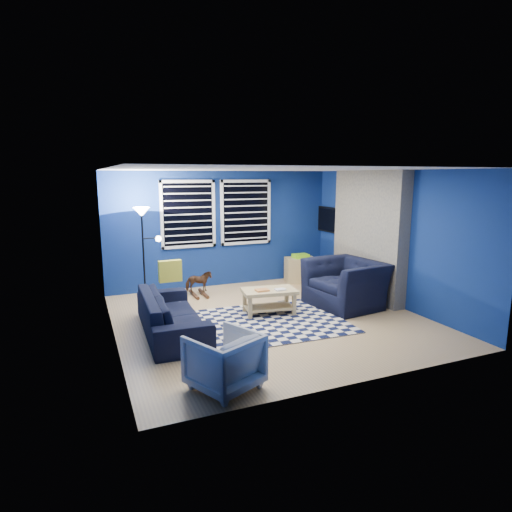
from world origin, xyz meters
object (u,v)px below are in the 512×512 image
Objects in this scene: sofa at (172,313)px; cabinet at (300,269)px; armchair_big at (346,284)px; rocking_horse at (199,282)px; coffee_table at (269,296)px; armchair_bent at (224,361)px; floor_lamp at (143,225)px; tv at (331,220)px.

sofa is 3.98m from cabinet.
rocking_horse is (-2.35, 1.72, -0.14)m from armchair_big.
cabinet is at bearing -56.13° from sofa.
armchair_bent is at bearing -125.11° from coffee_table.
coffee_table is (1.76, 0.26, 0.01)m from sofa.
rocking_horse is 2.47m from cabinet.
armchair_big is 1.75× the size of cabinet.
coffee_table is (-1.51, 0.11, -0.11)m from armchair_big.
floor_lamp is at bearing 139.39° from coffee_table.
tv is 3.13m from coffee_table.
coffee_table is at bearing -118.37° from cabinet.
cabinet is at bearing -76.32° from rocking_horse.
tv is 0.76× the size of armchair_big.
sofa is 2.94× the size of armchair_bent.
rocking_horse reaches higher than coffee_table.
armchair_bent is at bearing -63.41° from armchair_big.
sofa is at bearing 161.82° from rocking_horse.
floor_lamp is (-1.87, 1.61, 1.17)m from coffee_table.
floor_lamp is (-1.04, -0.00, 1.20)m from rocking_horse.
sofa is at bearing -171.53° from coffee_table.
armchair_big is 1.32× the size of coffee_table.
coffee_table is at bearing -102.27° from armchair_big.
armchair_big is at bearing -80.18° from cabinet.
armchair_big is 1.81× the size of armchair_bent.
coffee_table is 2.73m from floor_lamp.
cabinet is 3.70m from floor_lamp.
armchair_bent reaches higher than coffee_table.
rocking_horse is (0.93, 1.87, -0.02)m from sofa.
rocking_horse is 1.81m from coffee_table.
cabinet is 0.41× the size of floor_lamp.
tv is at bearing 2.25° from floor_lamp.
rocking_horse is 0.29× the size of floor_lamp.
tv is 3.37m from rocking_horse.
floor_lamp reaches higher than armchair_bent.
tv reaches higher than rocking_horse.
armchair_big is 2.53× the size of rocking_horse.
rocking_horse is (0.74, 3.84, -0.04)m from armchair_bent.
sofa is 2.09m from rocking_horse.
tv is 1.92× the size of rocking_horse.
rocking_horse is (-3.18, -0.16, -1.11)m from tv.
sofa is 1.98m from armchair_bent.
armchair_big reaches higher than cabinet.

